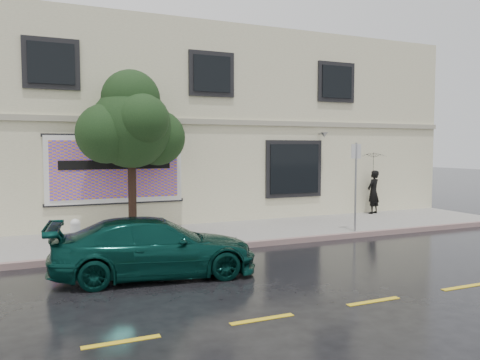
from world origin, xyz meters
name	(u,v)px	position (x,y,z in m)	size (l,w,h in m)	color
ground	(280,259)	(0.00, 0.00, 0.00)	(90.00, 90.00, 0.00)	black
sidewalk	(231,233)	(0.00, 3.25, 0.07)	(20.00, 3.50, 0.15)	#9B9792
curb	(255,244)	(0.00, 1.50, 0.07)	(20.00, 0.18, 0.16)	slate
road_marking	(374,301)	(0.00, -3.50, 0.01)	(19.00, 0.12, 0.01)	gold
building	(179,129)	(0.00, 9.00, 3.50)	(20.00, 8.12, 7.00)	beige
billboard	(116,169)	(-3.20, 4.92, 2.05)	(4.30, 0.16, 2.20)	white
car	(155,247)	(-3.19, -0.34, 0.62)	(1.89, 4.29, 1.25)	#08332D
pedestrian	(373,192)	(6.56, 4.60, 1.00)	(0.62, 0.41, 1.69)	black
umbrella	(374,161)	(6.56, 4.60, 2.21)	(0.98, 0.98, 0.73)	black
street_tree	(131,128)	(-2.87, 4.02, 3.30)	(2.40, 2.40, 4.37)	#301E15
fire_hydrant	(75,237)	(-4.64, 1.91, 0.56)	(0.35, 0.33, 0.85)	silver
sign_pole	(356,179)	(3.51, 1.70, 1.78)	(0.34, 0.06, 2.73)	gray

